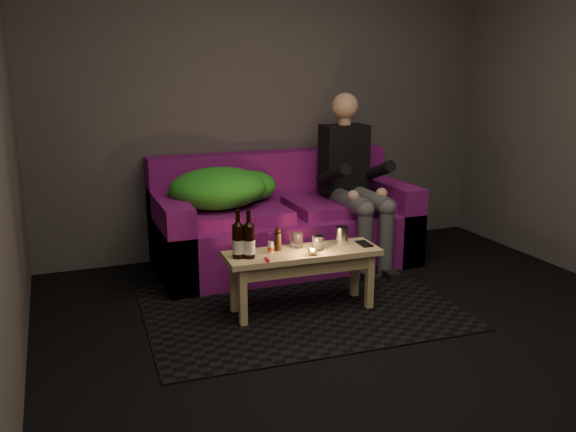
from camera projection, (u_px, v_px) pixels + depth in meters
The scene contains 17 objects.
floor at pixel (408, 358), 3.42m from camera, with size 4.50×4.50×0.00m, color black.
room at pixel (377, 57), 3.45m from camera, with size 4.50×4.50×4.50m.
rug at pixel (299, 307), 4.13m from camera, with size 2.05×1.49×0.01m, color black.
sofa at pixel (283, 225), 4.97m from camera, with size 2.06×0.93×0.89m.
green_blanket at pixel (222, 188), 4.70m from camera, with size 0.91×0.62×0.31m.
person at pixel (353, 177), 4.91m from camera, with size 0.37×0.86×1.38m.
coffee_table at pixel (302, 261), 4.00m from camera, with size 1.03×0.37×0.42m.
beer_bottle_a at pixel (238, 240), 3.81m from camera, with size 0.08×0.08×0.31m.
beer_bottle_b at pixel (249, 240), 3.81m from camera, with size 0.08×0.08×0.31m.
salt_shaker at pixel (271, 247), 3.92m from camera, with size 0.04×0.04×0.08m, color silver.
pepper_mill at pixel (278, 242), 3.97m from camera, with size 0.04×0.04×0.12m, color black.
tumbler_back at pixel (297, 240), 4.04m from camera, with size 0.08×0.08×0.10m, color white.
tealight at pixel (312, 252), 3.89m from camera, with size 0.05×0.05×0.04m.
tumbler_front at pixel (318, 243), 3.99m from camera, with size 0.08×0.08×0.09m, color white.
steel_cup at pixel (342, 235), 4.12m from camera, with size 0.09×0.09×0.12m, color silver.
smartphone at pixel (364, 244), 4.11m from camera, with size 0.07×0.15×0.01m, color black.
red_lighter at pixel (267, 260), 3.78m from camera, with size 0.02×0.07×0.01m, color red.
Camera 1 is at (-1.76, -2.67, 1.61)m, focal length 38.00 mm.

